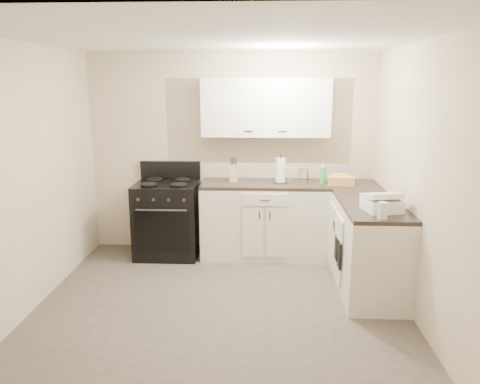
{
  "coord_description": "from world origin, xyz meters",
  "views": [
    {
      "loc": [
        0.38,
        -4.1,
        2.14
      ],
      "look_at": [
        0.15,
        0.85,
        0.97
      ],
      "focal_mm": 35.0,
      "sensor_mm": 36.0,
      "label": 1
    }
  ],
  "objects_px": {
    "paper_towel": "(280,170)",
    "wicker_basket": "(341,180)",
    "countertop_grill": "(382,205)",
    "knife_block": "(233,173)",
    "stove": "(168,220)"
  },
  "relations": [
    {
      "from": "paper_towel",
      "to": "wicker_basket",
      "type": "xyz_separation_m",
      "value": [
        0.72,
        -0.09,
        -0.1
      ]
    },
    {
      "from": "paper_towel",
      "to": "stove",
      "type": "bearing_deg",
      "value": -178.09
    },
    {
      "from": "countertop_grill",
      "to": "paper_towel",
      "type": "bearing_deg",
      "value": 114.39
    },
    {
      "from": "stove",
      "to": "knife_block",
      "type": "height_order",
      "value": "knife_block"
    },
    {
      "from": "wicker_basket",
      "to": "countertop_grill",
      "type": "xyz_separation_m",
      "value": [
        0.19,
        -1.17,
        0.01
      ]
    },
    {
      "from": "wicker_basket",
      "to": "countertop_grill",
      "type": "relative_size",
      "value": 0.96
    },
    {
      "from": "wicker_basket",
      "to": "knife_block",
      "type": "bearing_deg",
      "value": 175.76
    },
    {
      "from": "wicker_basket",
      "to": "countertop_grill",
      "type": "height_order",
      "value": "countertop_grill"
    },
    {
      "from": "knife_block",
      "to": "countertop_grill",
      "type": "distance_m",
      "value": 1.96
    },
    {
      "from": "paper_towel",
      "to": "wicker_basket",
      "type": "distance_m",
      "value": 0.73
    },
    {
      "from": "paper_towel",
      "to": "countertop_grill",
      "type": "xyz_separation_m",
      "value": [
        0.92,
        -1.26,
        -0.09
      ]
    },
    {
      "from": "knife_block",
      "to": "countertop_grill",
      "type": "height_order",
      "value": "knife_block"
    },
    {
      "from": "stove",
      "to": "wicker_basket",
      "type": "distance_m",
      "value": 2.19
    },
    {
      "from": "wicker_basket",
      "to": "countertop_grill",
      "type": "bearing_deg",
      "value": -80.57
    },
    {
      "from": "knife_block",
      "to": "wicker_basket",
      "type": "distance_m",
      "value": 1.3
    }
  ]
}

